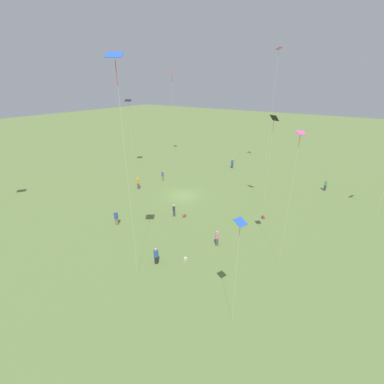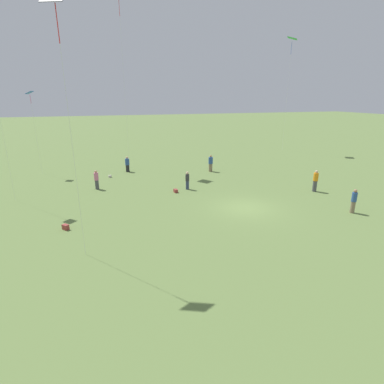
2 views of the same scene
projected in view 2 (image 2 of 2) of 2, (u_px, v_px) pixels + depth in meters
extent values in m
plane|color=olive|center=(246.00, 208.00, 21.87)|extent=(240.00, 240.00, 0.00)
cylinder|color=#847056|center=(211.00, 168.00, 32.45)|extent=(0.55, 0.55, 0.87)
cylinder|color=#2D5193|center=(211.00, 160.00, 32.21)|extent=(0.65, 0.65, 0.69)
sphere|color=#A87A56|center=(211.00, 156.00, 32.07)|extent=(0.24, 0.24, 0.24)
cylinder|color=#847056|center=(353.00, 207.00, 20.87)|extent=(0.30, 0.30, 0.83)
cylinder|color=#2D5193|center=(354.00, 197.00, 20.65)|extent=(0.36, 0.36, 0.65)
sphere|color=#A87A56|center=(356.00, 191.00, 20.51)|extent=(0.24, 0.24, 0.24)
cylinder|color=#4C4C51|center=(315.00, 186.00, 25.59)|extent=(0.45, 0.45, 0.94)
cylinder|color=orange|center=(316.00, 177.00, 25.34)|extent=(0.53, 0.53, 0.67)
sphere|color=beige|center=(317.00, 172.00, 25.21)|extent=(0.24, 0.24, 0.24)
cylinder|color=#333D5B|center=(187.00, 185.00, 26.20)|extent=(0.29, 0.29, 0.76)
cylinder|color=#333338|center=(187.00, 178.00, 26.00)|extent=(0.35, 0.35, 0.59)
sphere|color=beige|center=(187.00, 173.00, 25.87)|extent=(0.24, 0.24, 0.24)
cylinder|color=#4C4C51|center=(97.00, 185.00, 26.23)|extent=(0.41, 0.41, 0.82)
cylinder|color=pink|center=(96.00, 176.00, 26.00)|extent=(0.49, 0.49, 0.65)
sphere|color=tan|center=(96.00, 172.00, 25.87)|extent=(0.24, 0.24, 0.24)
cylinder|color=#232328|center=(128.00, 168.00, 32.36)|extent=(0.51, 0.51, 0.75)
cylinder|color=#2D5193|center=(127.00, 162.00, 32.14)|extent=(0.60, 0.60, 0.66)
sphere|color=tan|center=(127.00, 158.00, 32.00)|extent=(0.24, 0.24, 0.24)
cube|color=blue|center=(29.00, 93.00, 29.16)|extent=(0.82, 0.79, 0.28)
cylinder|color=#E54C99|center=(31.00, 99.00, 29.34)|extent=(0.04, 0.04, 0.84)
cylinder|color=silver|center=(36.00, 135.00, 30.40)|extent=(0.01, 0.01, 8.15)
cylinder|color=red|center=(119.00, 8.00, 29.54)|extent=(0.04, 0.04, 1.50)
cylinder|color=silver|center=(124.00, 88.00, 31.83)|extent=(0.01, 0.01, 17.22)
cube|color=green|center=(292.00, 38.00, 40.28)|extent=(1.80, 1.79, 0.38)
cylinder|color=blue|center=(291.00, 48.00, 40.64)|extent=(0.04, 0.04, 1.57)
cylinder|color=silver|center=(287.00, 98.00, 42.60)|extent=(0.01, 0.01, 15.26)
cylinder|color=silver|center=(1.00, 122.00, 21.69)|extent=(0.01, 0.01, 12.08)
cylinder|color=red|center=(57.00, 23.00, 12.23)|extent=(0.04, 0.04, 1.49)
cylinder|color=silver|center=(72.00, 141.00, 13.68)|extent=(0.01, 0.01, 11.66)
cube|color=beige|center=(110.00, 176.00, 30.11)|extent=(0.25, 0.32, 0.23)
cube|color=#933833|center=(176.00, 191.00, 25.42)|extent=(0.46, 0.30, 0.27)
cube|color=#933833|center=(66.00, 227.00, 18.28)|extent=(0.48, 0.46, 0.32)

